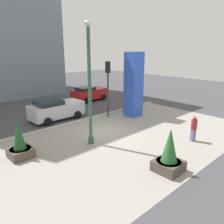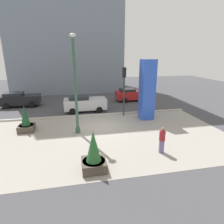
{
  "view_description": "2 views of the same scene",
  "coord_description": "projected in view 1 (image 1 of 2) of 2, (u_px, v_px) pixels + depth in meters",
  "views": [
    {
      "loc": [
        -10.1,
        -11.21,
        5.76
      ],
      "look_at": [
        0.6,
        0.16,
        1.28
      ],
      "focal_mm": 36.71,
      "sensor_mm": 36.0,
      "label": 1
    },
    {
      "loc": [
        -2.27,
        -14.67,
        5.81
      ],
      "look_at": [
        0.73,
        -0.11,
        1.29
      ],
      "focal_mm": 30.77,
      "sensor_mm": 36.0,
      "label": 2
    }
  ],
  "objects": [
    {
      "name": "lamp_post",
      "position": [
        90.0,
        88.0,
        13.19
      ],
      "size": [
        0.44,
        0.44,
        7.12
      ],
      "color": "#335642",
      "rests_on": "ground_plane"
    },
    {
      "name": "plaza_pavement",
      "position": [
        128.0,
        140.0,
        14.69
      ],
      "size": [
        18.0,
        10.0,
        0.02
      ],
      "primitive_type": "cube",
      "color": "#9E998E",
      "rests_on": "ground_plane"
    },
    {
      "name": "car_curb_west",
      "position": [
        89.0,
        93.0,
        25.08
      ],
      "size": [
        4.01,
        2.1,
        1.58
      ],
      "color": "red",
      "rests_on": "ground_plane"
    },
    {
      "name": "potted_plant_near_right",
      "position": [
        169.0,
        155.0,
        10.76
      ],
      "size": [
        1.25,
        1.25,
        2.18
      ],
      "color": "#4C4238",
      "rests_on": "ground_plane"
    },
    {
      "name": "curb_strip",
      "position": [
        81.0,
        120.0,
        18.25
      ],
      "size": [
        18.0,
        0.24,
        0.16
      ],
      "primitive_type": "cube",
      "color": "#B7B2A8",
      "rests_on": "ground_plane"
    },
    {
      "name": "art_pillar_blue",
      "position": [
        134.0,
        85.0,
        19.15
      ],
      "size": [
        1.19,
        1.19,
        5.36
      ],
      "primitive_type": "cube",
      "color": "blue",
      "rests_on": "ground_plane"
    },
    {
      "name": "traffic_light_corner",
      "position": [
        108.0,
        80.0,
        18.67
      ],
      "size": [
        0.28,
        0.42,
        4.62
      ],
      "color": "#333833",
      "rests_on": "ground_plane"
    },
    {
      "name": "pedestrian_crossing",
      "position": [
        194.0,
        127.0,
        14.24
      ],
      "size": [
        0.44,
        0.44,
        1.64
      ],
      "color": "slate",
      "rests_on": "ground_plane"
    },
    {
      "name": "car_intersection",
      "position": [
        56.0,
        109.0,
        18.53
      ],
      "size": [
        4.33,
        2.09,
        1.67
      ],
      "color": "silver",
      "rests_on": "ground_plane"
    },
    {
      "name": "ground_plane",
      "position": [
        75.0,
        119.0,
        18.89
      ],
      "size": [
        60.0,
        60.0,
        0.0
      ],
      "primitive_type": "plane",
      "color": "#47474C"
    },
    {
      "name": "potted_plant_near_left",
      "position": [
        20.0,
        144.0,
        12.16
      ],
      "size": [
        1.18,
        1.18,
        2.09
      ],
      "color": "#4C4238",
      "rests_on": "ground_plane"
    }
  ]
}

